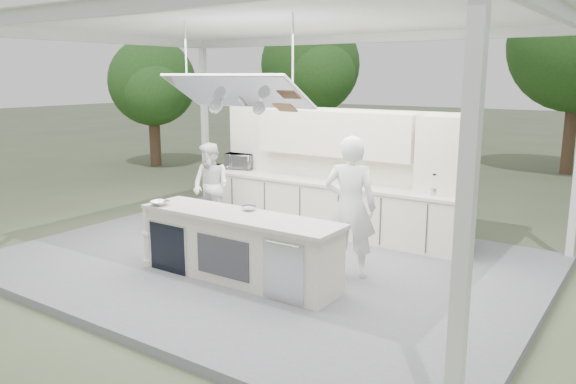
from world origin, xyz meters
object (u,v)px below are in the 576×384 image
Objects in this scene: head_chef at (350,207)px; demo_island at (238,247)px; back_counter at (328,207)px; sous_chef at (211,186)px.

demo_island is at bearing 21.23° from head_chef.
back_counter is 2.51× the size of head_chef.
sous_chef is (-1.93, -1.01, 0.33)m from back_counter.
head_chef is 1.25× the size of sous_chef.
demo_island is 2.82m from back_counter.
head_chef is (1.40, -1.78, 0.53)m from back_counter.
demo_island is at bearing -86.37° from back_counter.
demo_island is 2.80m from sous_chef.
sous_chef is (-3.33, 0.78, -0.20)m from head_chef.
head_chef is at bearing -51.87° from back_counter.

